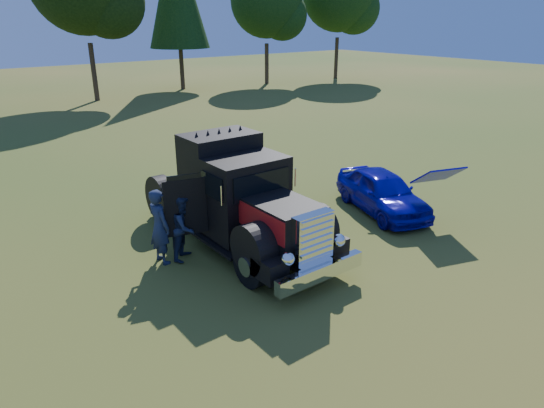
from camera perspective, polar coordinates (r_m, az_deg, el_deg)
The scene contains 5 objects.
ground at distance 12.39m, azimuth 8.71°, elevation -8.00°, with size 120.00×120.00×0.00m, color #2D5619.
diamond_t_truck at distance 13.26m, azimuth -4.00°, elevation 0.33°, with size 3.35×7.16×3.00m.
hotrod_coupe at distance 16.10m, azimuth 12.89°, elevation 1.44°, with size 2.77×4.41×1.89m.
spectator_near at distance 12.67m, azimuth -13.09°, elevation -2.59°, with size 0.73×0.48×2.00m, color #212D4D.
spectator_far at distance 12.81m, azimuth -10.31°, elevation -2.67°, with size 0.86×0.67×1.77m, color #1F274A.
Camera 1 is at (-7.96, -7.35, 6.02)m, focal length 32.00 mm.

